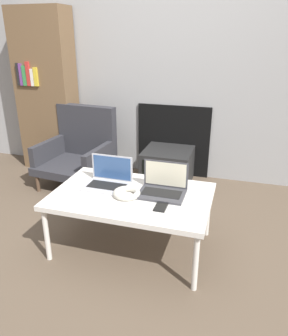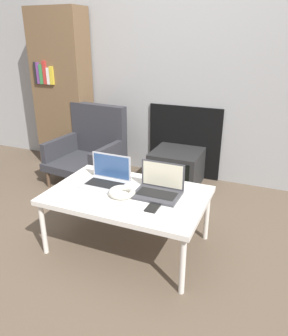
{
  "view_description": "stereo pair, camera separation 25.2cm",
  "coord_description": "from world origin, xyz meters",
  "px_view_note": "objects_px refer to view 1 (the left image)",
  "views": [
    {
      "loc": [
        0.68,
        -1.75,
        1.46
      ],
      "look_at": [
        0.0,
        0.48,
        0.51
      ],
      "focal_mm": 35.0,
      "sensor_mm": 36.0,
      "label": 1
    },
    {
      "loc": [
        0.91,
        -1.66,
        1.46
      ],
      "look_at": [
        0.0,
        0.48,
        0.51
      ],
      "focal_mm": 35.0,
      "sensor_mm": 36.0,
      "label": 2
    }
  ],
  "objects_px": {
    "laptop_left": "(109,180)",
    "headphones": "(127,193)",
    "laptop_right": "(163,187)",
    "tv": "(168,166)",
    "phone": "(161,206)",
    "armchair": "(80,149)"
  },
  "relations": [
    {
      "from": "laptop_left",
      "to": "phone",
      "type": "relative_size",
      "value": 2.17
    },
    {
      "from": "phone",
      "to": "armchair",
      "type": "distance_m",
      "value": 1.59
    },
    {
      "from": "laptop_right",
      "to": "armchair",
      "type": "height_order",
      "value": "armchair"
    },
    {
      "from": "laptop_left",
      "to": "armchair",
      "type": "bearing_deg",
      "value": 128.67
    },
    {
      "from": "laptop_right",
      "to": "tv",
      "type": "bearing_deg",
      "value": 101.29
    },
    {
      "from": "laptop_right",
      "to": "tv",
      "type": "xyz_separation_m",
      "value": [
        -0.22,
        1.11,
        -0.3
      ]
    },
    {
      "from": "laptop_right",
      "to": "headphones",
      "type": "distance_m",
      "value": 0.26
    },
    {
      "from": "headphones",
      "to": "armchair",
      "type": "relative_size",
      "value": 0.24
    },
    {
      "from": "phone",
      "to": "laptop_left",
      "type": "bearing_deg",
      "value": 156.15
    },
    {
      "from": "tv",
      "to": "headphones",
      "type": "bearing_deg",
      "value": -90.5
    },
    {
      "from": "laptop_left",
      "to": "headphones",
      "type": "bearing_deg",
      "value": -32.71
    },
    {
      "from": "laptop_left",
      "to": "armchair",
      "type": "distance_m",
      "value": 1.15
    },
    {
      "from": "phone",
      "to": "laptop_right",
      "type": "bearing_deg",
      "value": 101.06
    },
    {
      "from": "laptop_left",
      "to": "laptop_right",
      "type": "distance_m",
      "value": 0.41
    },
    {
      "from": "laptop_left",
      "to": "phone",
      "type": "xyz_separation_m",
      "value": [
        0.45,
        -0.2,
        -0.04
      ]
    },
    {
      "from": "phone",
      "to": "armchair",
      "type": "bearing_deg",
      "value": 136.32
    },
    {
      "from": "headphones",
      "to": "tv",
      "type": "xyz_separation_m",
      "value": [
        0.01,
        1.23,
        -0.27
      ]
    },
    {
      "from": "headphones",
      "to": "tv",
      "type": "distance_m",
      "value": 1.26
    },
    {
      "from": "laptop_left",
      "to": "tv",
      "type": "distance_m",
      "value": 1.16
    },
    {
      "from": "laptop_right",
      "to": "phone",
      "type": "xyz_separation_m",
      "value": [
        0.04,
        -0.2,
        -0.04
      ]
    },
    {
      "from": "laptop_right",
      "to": "laptop_left",
      "type": "bearing_deg",
      "value": -179.77
    },
    {
      "from": "headphones",
      "to": "phone",
      "type": "height_order",
      "value": "headphones"
    }
  ]
}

